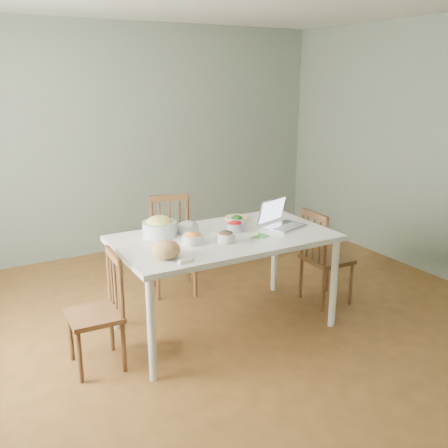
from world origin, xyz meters
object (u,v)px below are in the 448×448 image
dining_table (224,282)px  bowl_squash (160,226)px  bread_boule (166,250)px  laptop (285,214)px  chair_left (94,312)px  chair_far (173,246)px  chair_right (327,256)px

dining_table → bowl_squash: 0.73m
bread_boule → laptop: (1.20, 0.20, 0.05)m
bread_boule → dining_table: bearing=22.7°
chair_left → laptop: size_ratio=2.54×
chair_far → chair_left: 1.43m
chair_far → chair_right: (1.18, -0.92, -0.03)m
chair_far → laptop: laptop is taller
bowl_squash → laptop: 1.08m
laptop → chair_right: bearing=-12.8°
chair_far → chair_left: (-1.05, -0.96, -0.04)m
chair_far → bowl_squash: size_ratio=3.40×
bowl_squash → dining_table: bearing=-28.9°
chair_far → bread_boule: (-0.56, -1.16, 0.42)m
bowl_squash → laptop: size_ratio=0.82×
chair_far → chair_left: bearing=-122.8°
bowl_squash → laptop: bearing=-17.0°
dining_table → chair_right: 1.11m
dining_table → chair_far: size_ratio=1.85×
chair_left → laptop: (1.70, 0.00, 0.51)m
chair_far → bread_boule: bread_boule is taller
chair_left → laptop: bearing=92.4°
chair_right → bread_boule: size_ratio=4.39×
dining_table → bread_boule: (-0.63, -0.26, 0.48)m
bread_boule → chair_far: bearing=64.4°
dining_table → laptop: size_ratio=5.14×
bread_boule → bowl_squash: size_ratio=0.73×
chair_left → bowl_squash: size_ratio=3.11×
dining_table → chair_far: (-0.07, 0.90, 0.06)m
chair_far → chair_left: chair_far is taller
bread_boule → chair_right: bearing=8.0°
dining_table → chair_right: bearing=-0.9°
dining_table → chair_left: bearing=-176.8°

